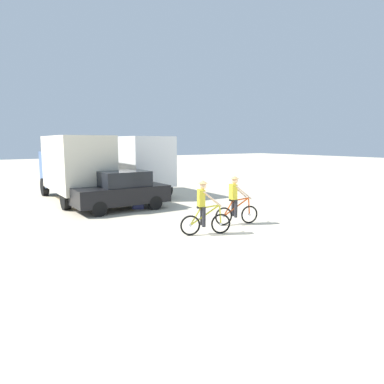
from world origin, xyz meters
The scene contains 7 objects.
ground_plane centered at (0.00, 0.00, 0.00)m, with size 120.00×120.00×0.00m, color beige.
box_truck_cream_rv centered at (-2.57, 10.79, 1.87)m, with size 2.50×6.79×3.35m.
box_truck_avon_van centered at (1.03, 11.57, 1.87)m, with size 2.44×6.77×3.35m.
sedan_parked centered at (-1.54, 7.04, 0.88)m, with size 4.21×1.79×1.76m.
cyclist_orange_shirt centered at (-0.96, 1.54, 0.85)m, with size 1.64×0.75×1.82m.
cyclist_cowboy_hat centered at (0.85, 2.05, 0.85)m, with size 1.68×0.66×1.82m.
supply_crate centered at (-0.77, 6.99, 0.33)m, with size 0.50×0.47×0.66m, color #4C5199.
Camera 1 is at (-7.61, -7.62, 3.07)m, focal length 32.69 mm.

